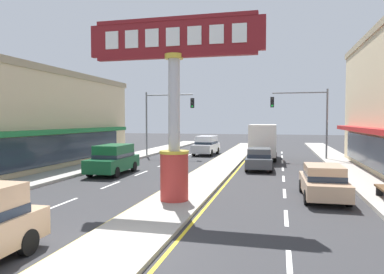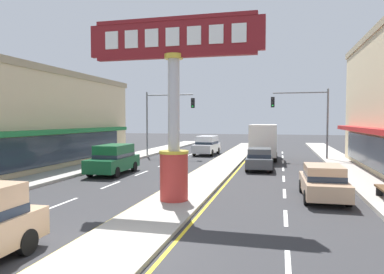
{
  "view_description": "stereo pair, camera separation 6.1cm",
  "coord_description": "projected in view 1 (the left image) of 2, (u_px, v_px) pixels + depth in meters",
  "views": [
    {
      "loc": [
        4.28,
        -8.31,
        3.52
      ],
      "look_at": [
        -0.3,
        10.3,
        2.6
      ],
      "focal_mm": 33.36,
      "sensor_mm": 36.0,
      "label": 1
    },
    {
      "loc": [
        4.34,
        -8.3,
        3.52
      ],
      "look_at": [
        -0.3,
        10.3,
        2.6
      ],
      "focal_mm": 33.36,
      "sensor_mm": 36.0,
      "label": 2
    }
  ],
  "objects": [
    {
      "name": "district_sign",
      "position": [
        174.0,
        103.0,
        14.84
      ],
      "size": [
        7.46,
        1.24,
        7.61
      ],
      "color": "#B7332D",
      "rests_on": "median_strip"
    },
    {
      "name": "ground_plane",
      "position": [
        108.0,
        255.0,
        9.25
      ],
      "size": [
        160.0,
        160.0,
        0.0
      ],
      "primitive_type": "plane",
      "color": "#303033"
    },
    {
      "name": "traffic_light_right_side",
      "position": [
        306.0,
        112.0,
        31.03
      ],
      "size": [
        4.86,
        0.46,
        6.2
      ],
      "color": "slate",
      "rests_on": "ground"
    },
    {
      "name": "storefront_left",
      "position": [
        2.0,
        119.0,
        24.89
      ],
      "size": [
        8.98,
        23.71,
        7.11
      ],
      "color": "beige",
      "rests_on": "ground"
    },
    {
      "name": "sedan_mid_left_lane",
      "position": [
        323.0,
        181.0,
        15.81
      ],
      "size": [
        1.9,
        4.33,
        1.53
      ],
      "color": "tan",
      "rests_on": "ground"
    },
    {
      "name": "lane_markings",
      "position": [
        217.0,
        169.0,
        25.4
      ],
      "size": [
        9.24,
        52.0,
        0.01
      ],
      "color": "silver",
      "rests_on": "ground"
    },
    {
      "name": "median_strip",
      "position": [
        220.0,
        166.0,
        26.71
      ],
      "size": [
        2.5,
        52.0,
        0.14
      ],
      "primitive_type": "cube",
      "color": "#A39E93",
      "rests_on": "ground"
    },
    {
      "name": "sidewalk_left",
      "position": [
        97.0,
        165.0,
        26.94
      ],
      "size": [
        2.55,
        60.0,
        0.18
      ],
      "primitive_type": "cube",
      "color": "#ADA89E",
      "rests_on": "ground"
    },
    {
      "name": "traffic_light_left_side",
      "position": [
        164.0,
        112.0,
        34.01
      ],
      "size": [
        4.86,
        0.46,
        6.2
      ],
      "color": "slate",
      "rests_on": "ground"
    },
    {
      "name": "box_truck_far_right_lane",
      "position": [
        263.0,
        141.0,
        31.32
      ],
      "size": [
        2.29,
        6.92,
        3.12
      ],
      "color": "white",
      "rests_on": "ground"
    },
    {
      "name": "suv_kerb_right",
      "position": [
        206.0,
        145.0,
        36.0
      ],
      "size": [
        2.14,
        4.69,
        1.9
      ],
      "color": "silver",
      "rests_on": "ground"
    },
    {
      "name": "sedan_near_left_lane",
      "position": [
        259.0,
        159.0,
        25.16
      ],
      "size": [
        1.97,
        4.37,
        1.53
      ],
      "color": "#4C5156",
      "rests_on": "ground"
    },
    {
      "name": "suv_far_left_oncoming",
      "position": [
        113.0,
        159.0,
        23.17
      ],
      "size": [
        2.05,
        4.64,
        1.9
      ],
      "color": "#14562D",
      "rests_on": "ground"
    },
    {
      "name": "sidewalk_right",
      "position": [
        358.0,
        174.0,
        22.59
      ],
      "size": [
        2.55,
        60.0,
        0.18
      ],
      "primitive_type": "cube",
      "color": "#ADA89E",
      "rests_on": "ground"
    }
  ]
}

